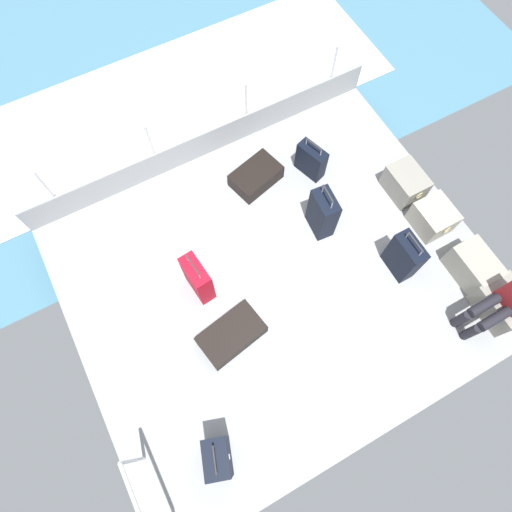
% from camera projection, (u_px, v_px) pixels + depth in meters
% --- Properties ---
extents(ground_plane, '(4.40, 5.20, 0.06)m').
position_uv_depth(ground_plane, '(278.00, 277.00, 5.66)').
color(ground_plane, '#939699').
extents(gunwale_port, '(0.06, 5.20, 0.45)m').
position_uv_depth(gunwale_port, '(203.00, 143.00, 6.15)').
color(gunwale_port, '#939699').
rests_on(gunwale_port, ground_plane).
extents(railing_port, '(0.04, 4.20, 1.02)m').
position_uv_depth(railing_port, '(199.00, 117.00, 5.64)').
color(railing_port, silver).
rests_on(railing_port, ground_plane).
extents(stair_rail_starboard, '(0.94, 0.04, 0.97)m').
position_uv_depth(stair_rail_starboard, '(147.00, 509.00, 4.07)').
color(stair_rail_starboard, silver).
rests_on(stair_rail_starboard, ground_plane).
extents(sea_wake, '(12.00, 12.00, 0.01)m').
position_uv_depth(sea_wake, '(169.00, 101.00, 7.16)').
color(sea_wake, teal).
rests_on(sea_wake, ground_plane).
extents(cargo_crate_0, '(0.57, 0.40, 0.39)m').
position_uv_depth(cargo_crate_0, '(405.00, 183.00, 5.94)').
color(cargo_crate_0, gray).
rests_on(cargo_crate_0, ground_plane).
extents(cargo_crate_1, '(0.52, 0.44, 0.38)m').
position_uv_depth(cargo_crate_1, '(433.00, 217.00, 5.75)').
color(cargo_crate_1, '#9E9989').
rests_on(cargo_crate_1, ground_plane).
extents(cargo_crate_2, '(0.63, 0.39, 0.42)m').
position_uv_depth(cargo_crate_2, '(473.00, 266.00, 5.47)').
color(cargo_crate_2, gray).
rests_on(cargo_crate_2, ground_plane).
extents(cargo_crate_3, '(0.62, 0.47, 0.41)m').
position_uv_depth(cargo_crate_3, '(502.00, 304.00, 5.28)').
color(cargo_crate_3, gray).
rests_on(cargo_crate_3, ground_plane).
extents(passenger_seated, '(0.34, 0.66, 1.11)m').
position_uv_depth(passenger_seated, '(507.00, 302.00, 4.90)').
color(passenger_seated, maroon).
rests_on(passenger_seated, ground_plane).
extents(suitcase_0, '(0.42, 0.27, 0.86)m').
position_uv_depth(suitcase_0, '(322.00, 214.00, 5.59)').
color(suitcase_0, black).
rests_on(suitcase_0, ground_plane).
extents(suitcase_1, '(0.58, 0.84, 0.21)m').
position_uv_depth(suitcase_1, '(231.00, 335.00, 5.24)').
color(suitcase_1, black).
rests_on(suitcase_1, ground_plane).
extents(suitcase_2, '(0.59, 0.76, 0.24)m').
position_uv_depth(suitcase_2, '(256.00, 176.00, 6.07)').
color(suitcase_2, black).
rests_on(suitcase_2, ground_plane).
extents(suitcase_3, '(0.46, 0.37, 0.71)m').
position_uv_depth(suitcase_3, '(218.00, 458.00, 4.54)').
color(suitcase_3, black).
rests_on(suitcase_3, ground_plane).
extents(suitcase_4, '(0.45, 0.24, 0.81)m').
position_uv_depth(suitcase_4, '(198.00, 279.00, 5.27)').
color(suitcase_4, '#B70C1E').
rests_on(suitcase_4, ground_plane).
extents(suitcase_5, '(0.43, 0.22, 0.78)m').
position_uv_depth(suitcase_5, '(404.00, 257.00, 5.38)').
color(suitcase_5, black).
rests_on(suitcase_5, ground_plane).
extents(suitcase_6, '(0.46, 0.30, 0.62)m').
position_uv_depth(suitcase_6, '(311.00, 160.00, 6.01)').
color(suitcase_6, black).
rests_on(suitcase_6, ground_plane).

